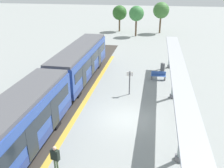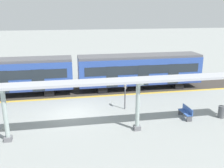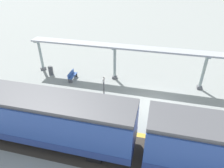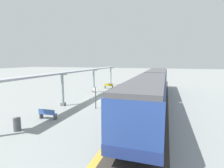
{
  "view_description": "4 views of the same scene",
  "coord_description": "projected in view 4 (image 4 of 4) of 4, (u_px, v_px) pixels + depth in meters",
  "views": [
    {
      "loc": [
        1.77,
        -15.78,
        9.54
      ],
      "look_at": [
        -1.39,
        1.86,
        1.94
      ],
      "focal_mm": 39.53,
      "sensor_mm": 36.0,
      "label": 1
    },
    {
      "loc": [
        18.51,
        -0.25,
        7.8
      ],
      "look_at": [
        -0.27,
        3.26,
        2.18
      ],
      "focal_mm": 40.52,
      "sensor_mm": 36.0,
      "label": 2
    },
    {
      "loc": [
        -13.96,
        0.24,
        10.23
      ],
      "look_at": [
        -0.34,
        3.59,
        1.7
      ],
      "focal_mm": 32.06,
      "sensor_mm": 36.0,
      "label": 3
    },
    {
      "loc": [
        -6.88,
        19.99,
        4.81
      ],
      "look_at": [
        -0.32,
        -0.9,
        1.82
      ],
      "focal_mm": 27.9,
      "sensor_mm": 36.0,
      "label": 4
    }
  ],
  "objects": [
    {
      "name": "train_far_carriage",
      "position": [
        147.0,
        101.0,
        12.95
      ],
      "size": [
        2.65,
        12.42,
        3.48
      ],
      "color": "#2B489A",
      "rests_on": "ground"
    },
    {
      "name": "canopy_pillar_third",
      "position": [
        63.0,
        90.0,
        18.38
      ],
      "size": [
        1.1,
        0.44,
        3.42
      ],
      "color": "slate",
      "rests_on": "ground"
    },
    {
      "name": "bench_near_end",
      "position": [
        109.0,
        86.0,
        29.93
      ],
      "size": [
        1.52,
        0.5,
        0.86
      ],
      "color": "gold",
      "rests_on": "ground"
    },
    {
      "name": "trash_bin",
      "position": [
        17.0,
        124.0,
        11.91
      ],
      "size": [
        0.48,
        0.48,
        0.91
      ],
      "primitive_type": "cylinder",
      "color": "#4D5054",
      "rests_on": "ground"
    },
    {
      "name": "ground_plane",
      "position": [
        107.0,
        99.0,
        21.59
      ],
      "size": [
        176.0,
        176.0,
        0.0
      ],
      "primitive_type": "plane",
      "color": "gray"
    },
    {
      "name": "canopy_pillar_second",
      "position": [
        94.0,
        81.0,
        26.17
      ],
      "size": [
        1.1,
        0.44,
        3.42
      ],
      "color": "slate",
      "rests_on": "ground"
    },
    {
      "name": "platform_info_sign",
      "position": [
        96.0,
        96.0,
        17.25
      ],
      "size": [
        0.56,
        0.1,
        2.2
      ],
      "color": "#4C4C51",
      "rests_on": "ground"
    },
    {
      "name": "train_near_carriage",
      "position": [
        157.0,
        81.0,
        25.24
      ],
      "size": [
        2.65,
        12.42,
        3.48
      ],
      "color": "#2B489A",
      "rests_on": "ground"
    },
    {
      "name": "passenger_waiting_near_edge",
      "position": [
        139.0,
        86.0,
        26.31
      ],
      "size": [
        0.51,
        0.32,
        1.64
      ],
      "color": "#516741",
      "rests_on": "ground"
    },
    {
      "name": "canopy_pillar_nearest",
      "position": [
        111.0,
        76.0,
        34.08
      ],
      "size": [
        1.1,
        0.44,
        3.42
      ],
      "color": "slate",
      "rests_on": "ground"
    },
    {
      "name": "canopy_beam",
      "position": [
        81.0,
        71.0,
        22.13
      ],
      "size": [
        1.2,
        25.57,
        0.16
      ],
      "primitive_type": "cube",
      "color": "#A8AAB2",
      "rests_on": "canopy_pillar_nearest"
    },
    {
      "name": "trackbed",
      "position": [
        154.0,
        103.0,
        19.93
      ],
      "size": [
        3.2,
        43.85,
        0.01
      ],
      "primitive_type": "cube",
      "color": "#38332D",
      "rests_on": "ground"
    },
    {
      "name": "tactile_edge_strip",
      "position": [
        138.0,
        101.0,
        20.46
      ],
      "size": [
        0.41,
        31.85,
        0.01
      ],
      "primitive_type": "cube",
      "color": "gold",
      "rests_on": "ground"
    },
    {
      "name": "bench_mid_platform",
      "position": [
        48.0,
        114.0,
        14.26
      ],
      "size": [
        1.51,
        0.47,
        0.86
      ],
      "color": "#365AA5",
      "rests_on": "ground"
    }
  ]
}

